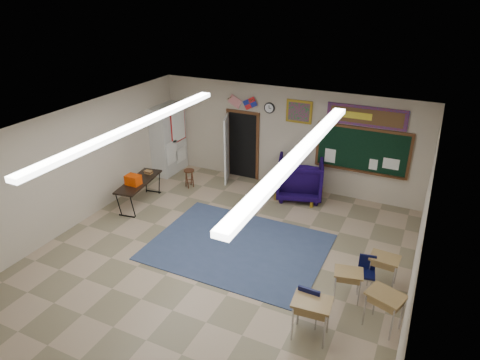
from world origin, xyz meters
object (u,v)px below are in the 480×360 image
at_px(student_desk_front_right, 383,269).
at_px(wooden_stool, 189,178).
at_px(student_desk_front_left, 347,284).
at_px(wingback_armchair, 300,178).
at_px(folding_table, 140,191).

distance_m(student_desk_front_right, wooden_stool, 6.41).
xyz_separation_m(student_desk_front_left, student_desk_front_right, (0.56, 0.73, 0.02)).
height_order(wingback_armchair, student_desk_front_left, wingback_armchair).
relative_size(wingback_armchair, student_desk_front_right, 1.86).
bearing_deg(student_desk_front_right, student_desk_front_left, -123.90).
distance_m(wingback_armchair, folding_table, 4.53).
distance_m(student_desk_front_right, folding_table, 6.70).
bearing_deg(student_desk_front_left, folding_table, 154.60).
bearing_deg(student_desk_front_right, wooden_stool, 163.05).
distance_m(wingback_armchair, wooden_stool, 3.32).
distance_m(folding_table, wooden_stool, 1.67).
relative_size(student_desk_front_left, wooden_stool, 1.18).
xyz_separation_m(student_desk_front_right, wooden_stool, (-5.99, 2.26, -0.10)).
bearing_deg(wingback_armchair, student_desk_front_right, 115.53).
bearing_deg(student_desk_front_right, wingback_armchair, 135.81).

